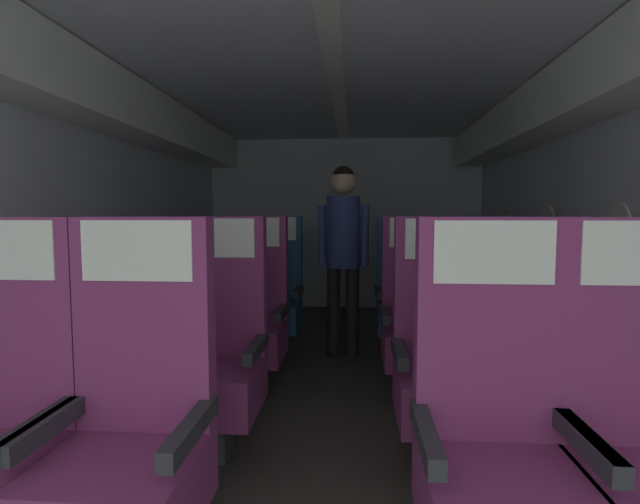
% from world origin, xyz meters
% --- Properties ---
extents(ground, '(3.74, 6.62, 0.02)m').
position_xyz_m(ground, '(0.00, 3.11, -0.01)').
color(ground, '#3D3833').
extents(fuselage_shell, '(3.62, 6.27, 2.23)m').
position_xyz_m(fuselage_shell, '(0.00, 3.38, 1.61)').
color(fuselage_shell, silver).
rests_on(fuselage_shell, ground).
extents(seat_a_left_aisle, '(0.50, 0.47, 1.19)m').
position_xyz_m(seat_a_left_aisle, '(-0.57, 1.55, 0.50)').
color(seat_a_left_aisle, '#38383D').
rests_on(seat_a_left_aisle, ground).
extents(seat_a_right_window, '(0.50, 0.47, 1.19)m').
position_xyz_m(seat_a_right_window, '(0.58, 1.57, 0.50)').
color(seat_a_right_window, '#38383D').
rests_on(seat_a_right_window, ground).
extents(seat_b_left_window, '(0.50, 0.47, 1.19)m').
position_xyz_m(seat_b_left_window, '(-1.04, 2.40, 0.50)').
color(seat_b_left_window, '#38383D').
rests_on(seat_b_left_window, ground).
extents(seat_b_left_aisle, '(0.50, 0.47, 1.19)m').
position_xyz_m(seat_b_left_aisle, '(-0.56, 2.42, 0.50)').
color(seat_b_left_aisle, '#38383D').
rests_on(seat_b_left_aisle, ground).
extents(seat_b_right_aisle, '(0.50, 0.47, 1.19)m').
position_xyz_m(seat_b_right_aisle, '(1.03, 2.40, 0.50)').
color(seat_b_right_aisle, '#38383D').
rests_on(seat_b_right_aisle, ground).
extents(seat_b_right_window, '(0.50, 0.47, 1.19)m').
position_xyz_m(seat_b_right_window, '(0.57, 2.40, 0.50)').
color(seat_b_right_window, '#38383D').
rests_on(seat_b_right_window, ground).
extents(seat_c_left_window, '(0.50, 0.47, 1.19)m').
position_xyz_m(seat_c_left_window, '(-1.03, 3.27, 0.50)').
color(seat_c_left_window, '#38383D').
rests_on(seat_c_left_window, ground).
extents(seat_c_left_aisle, '(0.50, 0.47, 1.19)m').
position_xyz_m(seat_c_left_aisle, '(-0.57, 3.27, 0.50)').
color(seat_c_left_aisle, '#38383D').
rests_on(seat_c_left_aisle, ground).
extents(seat_c_right_aisle, '(0.50, 0.47, 1.19)m').
position_xyz_m(seat_c_right_aisle, '(1.03, 3.27, 0.50)').
color(seat_c_right_aisle, '#38383D').
rests_on(seat_c_right_aisle, ground).
extents(seat_c_right_window, '(0.50, 0.47, 1.19)m').
position_xyz_m(seat_c_right_window, '(0.56, 3.25, 0.50)').
color(seat_c_right_window, '#38383D').
rests_on(seat_c_right_window, ground).
extents(seat_d_left_window, '(0.50, 0.47, 1.19)m').
position_xyz_m(seat_d_left_window, '(-1.03, 4.12, 0.50)').
color(seat_d_left_window, '#38383D').
rests_on(seat_d_left_window, ground).
extents(seat_d_left_aisle, '(0.50, 0.47, 1.19)m').
position_xyz_m(seat_d_left_aisle, '(-0.56, 4.10, 0.50)').
color(seat_d_left_aisle, '#38383D').
rests_on(seat_d_left_aisle, ground).
extents(seat_d_right_aisle, '(0.50, 0.47, 1.19)m').
position_xyz_m(seat_d_right_aisle, '(1.02, 4.12, 0.50)').
color(seat_d_right_aisle, '#38383D').
rests_on(seat_d_right_aisle, ground).
extents(seat_d_right_window, '(0.50, 0.47, 1.19)m').
position_xyz_m(seat_d_right_window, '(0.57, 4.12, 0.50)').
color(seat_d_right_window, '#38383D').
rests_on(seat_d_right_window, ground).
extents(flight_attendant, '(0.43, 0.28, 1.61)m').
position_xyz_m(flight_attendant, '(0.04, 4.09, 0.99)').
color(flight_attendant, black).
rests_on(flight_attendant, ground).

